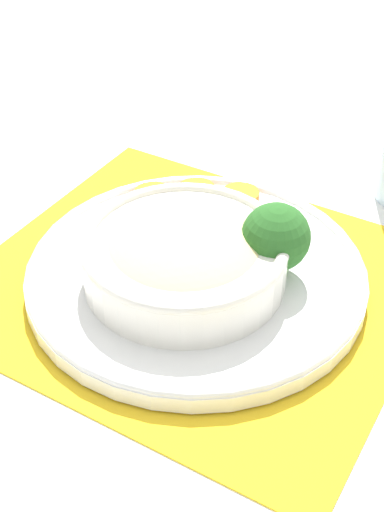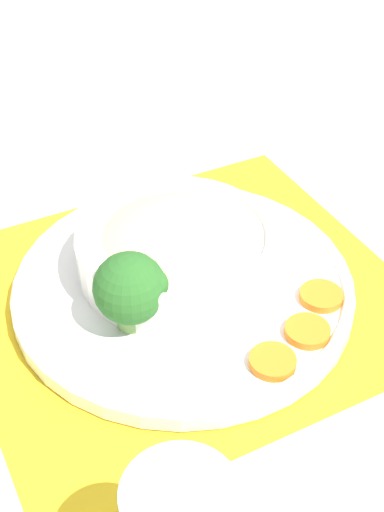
# 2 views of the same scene
# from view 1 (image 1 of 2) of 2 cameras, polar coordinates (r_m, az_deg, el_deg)

# --- Properties ---
(ground_plane) EXTENTS (4.00, 4.00, 0.00)m
(ground_plane) POSITION_cam_1_polar(r_m,az_deg,el_deg) (0.69, 0.32, -2.27)
(ground_plane) COLOR white
(placemat) EXTENTS (0.44, 0.40, 0.00)m
(placemat) POSITION_cam_1_polar(r_m,az_deg,el_deg) (0.68, 0.32, -2.14)
(placemat) COLOR yellow
(placemat) RESTS_ON ground_plane
(plate) EXTENTS (0.32, 0.32, 0.02)m
(plate) POSITION_cam_1_polar(r_m,az_deg,el_deg) (0.68, 0.33, -1.29)
(plate) COLOR white
(plate) RESTS_ON placemat
(bowl) EXTENTS (0.19, 0.19, 0.06)m
(bowl) POSITION_cam_1_polar(r_m,az_deg,el_deg) (0.65, -0.93, 0.24)
(bowl) COLOR silver
(bowl) RESTS_ON plate
(broccoli_floret) EXTENTS (0.06, 0.06, 0.07)m
(broccoli_floret) POSITION_cam_1_polar(r_m,az_deg,el_deg) (0.65, 6.68, 1.47)
(broccoli_floret) COLOR #759E51
(broccoli_floret) RESTS_ON plate
(carrot_slice_near) EXTENTS (0.04, 0.04, 0.01)m
(carrot_slice_near) POSITION_cam_1_polar(r_m,az_deg,el_deg) (0.77, 3.91, 4.91)
(carrot_slice_near) COLOR orange
(carrot_slice_near) RESTS_ON plate
(carrot_slice_middle) EXTENTS (0.04, 0.04, 0.01)m
(carrot_slice_middle) POSITION_cam_1_polar(r_m,az_deg,el_deg) (0.77, 0.38, 5.31)
(carrot_slice_middle) COLOR orange
(carrot_slice_middle) RESTS_ON plate
(carrot_slice_far) EXTENTS (0.04, 0.04, 0.01)m
(carrot_slice_far) POSITION_cam_1_polar(r_m,az_deg,el_deg) (0.77, -3.17, 4.95)
(carrot_slice_far) COLOR orange
(carrot_slice_far) RESTS_ON plate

